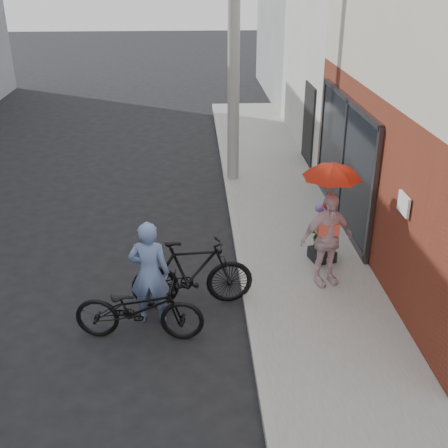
{
  "coord_description": "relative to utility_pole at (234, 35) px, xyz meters",
  "views": [
    {
      "loc": [
        0.14,
        -7.11,
        5.0
      ],
      "look_at": [
        0.61,
        1.2,
        1.1
      ],
      "focal_mm": 45.0,
      "sensor_mm": 36.0,
      "label": 1
    }
  ],
  "objects": [
    {
      "name": "bike_right",
      "position": [
        -1.02,
        -5.48,
        -2.92
      ],
      "size": [
        1.96,
        0.71,
        1.15
      ],
      "primitive_type": "imported",
      "rotation": [
        0.0,
        0.0,
        1.66
      ],
      "color": "black",
      "rests_on": "ground"
    },
    {
      "name": "curb",
      "position": [
        -0.16,
        -4.0,
        -3.44
      ],
      "size": [
        0.12,
        24.0,
        0.12
      ],
      "primitive_type": "cube",
      "color": "#9E9E99",
      "rests_on": "ground"
    },
    {
      "name": "utility_pole",
      "position": [
        0.0,
        0.0,
        0.0
      ],
      "size": [
        0.28,
        0.28,
        7.0
      ],
      "primitive_type": "cylinder",
      "color": "#9E9E99",
      "rests_on": "ground"
    },
    {
      "name": "planter",
      "position": [
        1.3,
        -4.33,
        -3.27
      ],
      "size": [
        0.48,
        0.48,
        0.21
      ],
      "primitive_type": "cube",
      "rotation": [
        0.0,
        0.0,
        0.24
      ],
      "color": "black",
      "rests_on": "sidewalk"
    },
    {
      "name": "plaster_building",
      "position": [
        6.1,
        3.0,
        0.0
      ],
      "size": [
        8.0,
        6.0,
        7.0
      ],
      "primitive_type": "cube",
      "color": "silver",
      "rests_on": "ground"
    },
    {
      "name": "sidewalk",
      "position": [
        1.0,
        -4.0,
        -3.44
      ],
      "size": [
        2.2,
        24.0,
        0.12
      ],
      "primitive_type": "cube",
      "color": "gray",
      "rests_on": "ground"
    },
    {
      "name": "parasol",
      "position": [
        1.16,
        -5.09,
        -1.4
      ],
      "size": [
        0.88,
        0.88,
        0.77
      ],
      "primitive_type": "imported",
      "color": "red",
      "rests_on": "kimono_woman"
    },
    {
      "name": "east_building_far",
      "position": [
        6.1,
        10.0,
        0.0
      ],
      "size": [
        8.0,
        8.0,
        7.0
      ],
      "primitive_type": "cube",
      "color": "gray",
      "rests_on": "ground"
    },
    {
      "name": "bike_left",
      "position": [
        -1.8,
        -6.29,
        -3.01
      ],
      "size": [
        1.93,
        0.85,
        0.98
      ],
      "primitive_type": "imported",
      "rotation": [
        0.0,
        0.0,
        1.47
      ],
      "color": "black",
      "rests_on": "ground"
    },
    {
      "name": "officer",
      "position": [
        -1.66,
        -5.88,
        -2.67
      ],
      "size": [
        0.64,
        0.45,
        1.67
      ],
      "primitive_type": "imported",
      "rotation": [
        0.0,
        0.0,
        3.05
      ],
      "color": "#667FB6",
      "rests_on": "ground"
    },
    {
      "name": "potted_plant",
      "position": [
        1.3,
        -4.33,
        -2.89
      ],
      "size": [
        0.51,
        0.44,
        0.56
      ],
      "primitive_type": "imported",
      "color": "#305723",
      "rests_on": "planter"
    },
    {
      "name": "ground",
      "position": [
        -1.1,
        -6.0,
        -3.5
      ],
      "size": [
        80.0,
        80.0,
        0.0
      ],
      "primitive_type": "plane",
      "color": "black",
      "rests_on": "ground"
    },
    {
      "name": "kimono_woman",
      "position": [
        1.16,
        -5.09,
        -2.58
      ],
      "size": [
        1.01,
        0.65,
        1.59
      ],
      "primitive_type": "imported",
      "rotation": [
        0.0,
        0.0,
        0.3
      ],
      "color": "beige",
      "rests_on": "sidewalk"
    }
  ]
}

